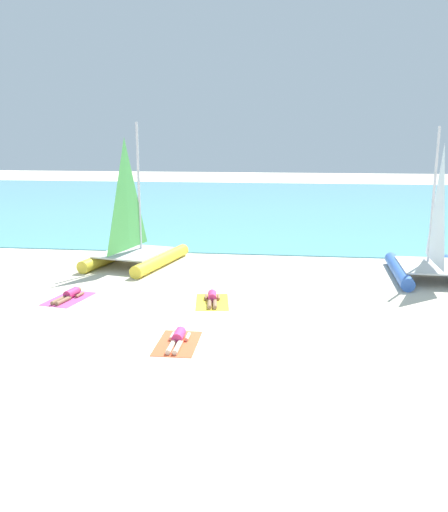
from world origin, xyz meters
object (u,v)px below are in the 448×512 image
towel_left (69,299)px  towel_middle (178,343)px  sunbather_left (70,295)px  sunbather_middle (178,338)px  sailboat_blue (432,257)px  sunbather_right (212,298)px  towel_right (212,302)px  sailboat_yellow (134,244)px

towel_left → towel_middle: same height
towel_middle → sunbather_left: bearing=142.1°
sunbather_left → sunbather_middle: 5.82m
sailboat_blue → sunbather_right: 9.15m
towel_middle → towel_right: 3.83m
towel_left → sunbather_left: sunbather_left is taller
sailboat_blue → towel_left: (-13.17, -4.42, -0.88)m
sailboat_blue → towel_middle: sailboat_blue is taller
sailboat_blue → towel_right: sailboat_blue is taller
sunbather_middle → sailboat_yellow: bearing=112.6°
sailboat_yellow → towel_right: bearing=-37.5°
sailboat_blue → towel_left: sailboat_blue is taller
towel_left → sunbather_right: 5.03m
sailboat_yellow → towel_middle: (3.82, -8.78, -0.91)m
sunbather_right → towel_right: bearing=-90.0°
sunbather_left → towel_right: (5.01, 0.20, -0.13)m
sailboat_yellow → towel_right: (4.20, -4.97, -0.91)m
sailboat_blue → towel_right: 9.18m
sunbather_left → sunbather_middle: bearing=-27.2°
sunbather_left → sunbather_right: bearing=13.3°
sailboat_yellow → sailboat_blue: bearing=8.4°
sunbather_middle → sunbather_right: 3.82m
sailboat_blue → towel_left: 13.92m
towel_left → towel_right: bearing=3.1°
sailboat_yellow → sunbather_right: bearing=-37.2°
towel_left → sunbather_middle: sunbather_middle is taller
sailboat_blue → towel_middle: (-8.53, -7.95, -0.88)m
towel_left → sunbather_right: size_ratio=1.21×
towel_middle → sunbather_right: 3.89m
sunbather_middle → towel_middle: bearing=-90.0°
towel_right → sailboat_blue: bearing=27.0°
sunbather_left → towel_middle: bearing=-27.8°
towel_middle → sunbather_right: (0.38, 3.87, 0.13)m
towel_left → towel_right: size_ratio=1.00×
sunbather_middle → sunbather_right: size_ratio=1.00×
sunbather_left → towel_right: size_ratio=0.82×
sunbather_left → sunbather_middle: same height
sunbather_middle → sunbather_left: bearing=141.6°
sunbather_left → sailboat_blue: bearing=28.5°
towel_left → sunbather_right: (5.01, 0.34, 0.13)m
sailboat_yellow → towel_middle: bearing=-54.2°
sunbather_left → sunbather_right: same height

